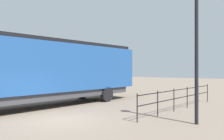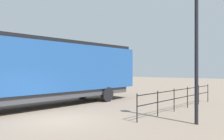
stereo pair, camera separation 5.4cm
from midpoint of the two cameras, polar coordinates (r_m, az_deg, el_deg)
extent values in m
plane|color=#756656|center=(11.69, -12.55, -11.61)|extent=(120.00, 120.00, 0.00)
cube|color=navy|center=(15.35, -18.78, 0.62)|extent=(3.04, 16.79, 3.04)
cube|color=black|center=(19.86, -1.16, -0.83)|extent=(2.92, 2.80, 2.13)
cube|color=black|center=(15.45, -18.78, 6.71)|extent=(2.74, 16.12, 0.24)
cube|color=#38383D|center=(15.43, -18.78, -5.87)|extent=(2.74, 15.45, 0.45)
cylinder|color=black|center=(19.75, -7.31, -5.23)|extent=(0.30, 1.10, 1.10)
cylinder|color=black|center=(17.83, -1.33, -5.80)|extent=(0.30, 1.10, 1.10)
cylinder|color=black|center=(11.00, 19.37, 2.44)|extent=(0.16, 0.16, 5.64)
cube|color=black|center=(14.85, 16.00, -4.47)|extent=(0.04, 9.18, 0.04)
cube|color=black|center=(14.89, 16.00, -6.32)|extent=(0.04, 9.18, 0.04)
cylinder|color=black|center=(10.92, 5.87, -8.98)|extent=(0.05, 0.05, 1.30)
cylinder|color=black|center=(12.46, 10.71, -7.86)|extent=(0.05, 0.05, 1.30)
cylinder|color=black|center=(14.07, 14.44, -6.95)|extent=(0.05, 0.05, 1.30)
cylinder|color=black|center=(15.73, 17.39, -6.21)|extent=(0.05, 0.05, 1.30)
cylinder|color=black|center=(17.43, 19.76, -5.61)|extent=(0.05, 0.05, 1.30)
cylinder|color=black|center=(19.15, 21.71, -5.10)|extent=(0.05, 0.05, 1.30)
camera|label=1|loc=(0.03, -90.12, 0.00)|focal=38.36mm
camera|label=2|loc=(0.03, 89.88, 0.00)|focal=38.36mm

